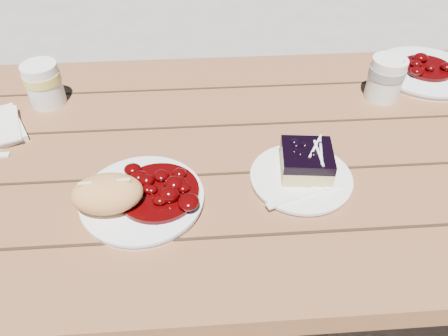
{
  "coord_description": "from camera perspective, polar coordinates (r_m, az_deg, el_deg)",
  "views": [
    {
      "loc": [
        -0.17,
        -0.71,
        1.35
      ],
      "look_at": [
        -0.13,
        -0.13,
        0.81
      ],
      "focal_mm": 35.0,
      "sensor_mm": 36.0,
      "label": 1
    }
  ],
  "objects": [
    {
      "name": "second_cup",
      "position": [
        1.13,
        -22.47,
        10.07
      ],
      "size": [
        0.08,
        0.08,
        0.1
      ],
      "primitive_type": "cylinder",
      "color": "white",
      "rests_on": "picnic_table"
    },
    {
      "name": "fork_dessert",
      "position": [
        0.82,
        9.47,
        -3.66
      ],
      "size": [
        0.16,
        0.08,
        0.0
      ],
      "primitive_type": null,
      "rotation": [
        0.0,
        0.0,
        -1.2
      ],
      "color": "white",
      "rests_on": "dessert_plate"
    },
    {
      "name": "ground",
      "position": [
        1.53,
        4.63,
        -19.31
      ],
      "size": [
        60.0,
        60.0,
        0.0
      ],
      "primitive_type": "plane",
      "color": "gray",
      "rests_on": "ground"
    },
    {
      "name": "goulash_stew",
      "position": [
        0.8,
        -8.69,
        -2.34
      ],
      "size": [
        0.15,
        0.15,
        0.04
      ],
      "primitive_type": null,
      "color": "#420203",
      "rests_on": "main_plate"
    },
    {
      "name": "picnic_table",
      "position": [
        1.05,
        6.37,
        -3.9
      ],
      "size": [
        2.0,
        1.55,
        0.75
      ],
      "color": "brown",
      "rests_on": "ground"
    },
    {
      "name": "second_plate",
      "position": [
        1.29,
        24.83,
        11.26
      ],
      "size": [
        0.26,
        0.26,
        0.02
      ],
      "primitive_type": "cylinder",
      "color": "white",
      "rests_on": "picnic_table"
    },
    {
      "name": "dessert_plate",
      "position": [
        0.87,
        10.01,
        -1.33
      ],
      "size": [
        0.19,
        0.19,
        0.01
      ],
      "primitive_type": "cylinder",
      "color": "white",
      "rests_on": "picnic_table"
    },
    {
      "name": "bread_roll",
      "position": [
        0.79,
        -15.0,
        -3.26
      ],
      "size": [
        0.13,
        0.09,
        0.07
      ],
      "primitive_type": "ellipsoid",
      "rotation": [
        0.0,
        0.0,
        0.06
      ],
      "color": "#DE9955",
      "rests_on": "main_plate"
    },
    {
      "name": "main_plate",
      "position": [
        0.82,
        -10.58,
        -4.11
      ],
      "size": [
        0.22,
        0.22,
        0.02
      ],
      "primitive_type": "cylinder",
      "color": "white",
      "rests_on": "picnic_table"
    },
    {
      "name": "coffee_cup",
      "position": [
        1.13,
        20.33,
        10.9
      ],
      "size": [
        0.08,
        0.08,
        0.1
      ],
      "primitive_type": "cylinder",
      "color": "white",
      "rests_on": "picnic_table"
    },
    {
      "name": "second_stew",
      "position": [
        1.28,
        25.2,
        12.35
      ],
      "size": [
        0.13,
        0.13,
        0.04
      ],
      "primitive_type": null,
      "color": "#420203",
      "rests_on": "second_plate"
    },
    {
      "name": "blueberry_cake",
      "position": [
        0.86,
        10.71,
        0.93
      ],
      "size": [
        0.11,
        0.11,
        0.06
      ],
      "rotation": [
        0.0,
        0.0,
        -0.11
      ],
      "color": "#E3CC7C",
      "rests_on": "dessert_plate"
    }
  ]
}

